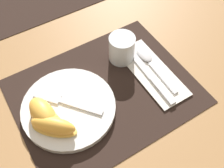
{
  "coord_description": "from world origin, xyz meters",
  "views": [
    {
      "loc": [
        -0.18,
        -0.33,
        0.57
      ],
      "look_at": [
        0.02,
        -0.0,
        0.02
      ],
      "focal_mm": 42.0,
      "sensor_mm": 36.0,
      "label": 1
    }
  ],
  "objects_px": {
    "citrus_wedge_0": "(43,113)",
    "citrus_wedge_2": "(53,126)",
    "plate": "(68,107)",
    "juice_glass": "(122,49)",
    "citrus_wedge_1": "(47,120)",
    "knife": "(149,74)",
    "fork": "(63,101)",
    "spoon": "(149,60)"
  },
  "relations": [
    {
      "from": "fork",
      "to": "citrus_wedge_1",
      "type": "distance_m",
      "value": 0.07
    },
    {
      "from": "plate",
      "to": "knife",
      "type": "height_order",
      "value": "plate"
    },
    {
      "from": "citrus_wedge_0",
      "to": "plate",
      "type": "bearing_deg",
      "value": 0.14
    },
    {
      "from": "plate",
      "to": "citrus_wedge_0",
      "type": "height_order",
      "value": "citrus_wedge_0"
    },
    {
      "from": "knife",
      "to": "citrus_wedge_1",
      "type": "xyz_separation_m",
      "value": [
        -0.29,
        0.0,
        0.03
      ]
    },
    {
      "from": "juice_glass",
      "to": "citrus_wedge_1",
      "type": "xyz_separation_m",
      "value": [
        -0.26,
        -0.09,
        -0.0
      ]
    },
    {
      "from": "fork",
      "to": "plate",
      "type": "bearing_deg",
      "value": -69.48
    },
    {
      "from": "plate",
      "to": "citrus_wedge_2",
      "type": "height_order",
      "value": "citrus_wedge_2"
    },
    {
      "from": "juice_glass",
      "to": "knife",
      "type": "relative_size",
      "value": 0.33
    },
    {
      "from": "juice_glass",
      "to": "citrus_wedge_1",
      "type": "distance_m",
      "value": 0.28
    },
    {
      "from": "juice_glass",
      "to": "citrus_wedge_0",
      "type": "bearing_deg",
      "value": -164.74
    },
    {
      "from": "plate",
      "to": "citrus_wedge_2",
      "type": "relative_size",
      "value": 2.18
    },
    {
      "from": "juice_glass",
      "to": "spoon",
      "type": "relative_size",
      "value": 0.42
    },
    {
      "from": "plate",
      "to": "juice_glass",
      "type": "xyz_separation_m",
      "value": [
        0.2,
        0.07,
        0.03
      ]
    },
    {
      "from": "citrus_wedge_1",
      "to": "citrus_wedge_0",
      "type": "bearing_deg",
      "value": 93.98
    },
    {
      "from": "citrus_wedge_1",
      "to": "citrus_wedge_2",
      "type": "relative_size",
      "value": 1.08
    },
    {
      "from": "spoon",
      "to": "citrus_wedge_0",
      "type": "xyz_separation_m",
      "value": [
        -0.32,
        -0.02,
        0.03
      ]
    },
    {
      "from": "juice_glass",
      "to": "knife",
      "type": "bearing_deg",
      "value": -72.95
    },
    {
      "from": "knife",
      "to": "citrus_wedge_1",
      "type": "bearing_deg",
      "value": 179.85
    },
    {
      "from": "spoon",
      "to": "fork",
      "type": "relative_size",
      "value": 1.18
    },
    {
      "from": "knife",
      "to": "citrus_wedge_0",
      "type": "xyz_separation_m",
      "value": [
        -0.29,
        0.02,
        0.03
      ]
    },
    {
      "from": "citrus_wedge_2",
      "to": "citrus_wedge_0",
      "type": "bearing_deg",
      "value": 99.34
    },
    {
      "from": "juice_glass",
      "to": "citrus_wedge_0",
      "type": "height_order",
      "value": "juice_glass"
    },
    {
      "from": "citrus_wedge_0",
      "to": "citrus_wedge_2",
      "type": "bearing_deg",
      "value": -80.66
    },
    {
      "from": "knife",
      "to": "citrus_wedge_2",
      "type": "distance_m",
      "value": 0.29
    },
    {
      "from": "juice_glass",
      "to": "knife",
      "type": "height_order",
      "value": "juice_glass"
    },
    {
      "from": "fork",
      "to": "citrus_wedge_1",
      "type": "height_order",
      "value": "citrus_wedge_1"
    },
    {
      "from": "plate",
      "to": "citrus_wedge_0",
      "type": "bearing_deg",
      "value": -179.86
    },
    {
      "from": "citrus_wedge_0",
      "to": "citrus_wedge_2",
      "type": "height_order",
      "value": "citrus_wedge_0"
    },
    {
      "from": "knife",
      "to": "plate",
      "type": "bearing_deg",
      "value": 174.77
    },
    {
      "from": "juice_glass",
      "to": "citrus_wedge_1",
      "type": "relative_size",
      "value": 0.66
    },
    {
      "from": "plate",
      "to": "spoon",
      "type": "relative_size",
      "value": 1.29
    },
    {
      "from": "juice_glass",
      "to": "citrus_wedge_1",
      "type": "height_order",
      "value": "juice_glass"
    },
    {
      "from": "juice_glass",
      "to": "citrus_wedge_2",
      "type": "bearing_deg",
      "value": -155.93
    },
    {
      "from": "citrus_wedge_2",
      "to": "fork",
      "type": "bearing_deg",
      "value": 50.53
    },
    {
      "from": "citrus_wedge_0",
      "to": "knife",
      "type": "bearing_deg",
      "value": -4.11
    },
    {
      "from": "knife",
      "to": "citrus_wedge_2",
      "type": "height_order",
      "value": "citrus_wedge_2"
    },
    {
      "from": "plate",
      "to": "fork",
      "type": "height_order",
      "value": "fork"
    },
    {
      "from": "fork",
      "to": "citrus_wedge_0",
      "type": "xyz_separation_m",
      "value": [
        -0.06,
        -0.02,
        0.02
      ]
    },
    {
      "from": "citrus_wedge_1",
      "to": "fork",
      "type": "bearing_deg",
      "value": 33.88
    },
    {
      "from": "knife",
      "to": "fork",
      "type": "relative_size",
      "value": 1.49
    },
    {
      "from": "plate",
      "to": "knife",
      "type": "relative_size",
      "value": 1.01
    }
  ]
}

